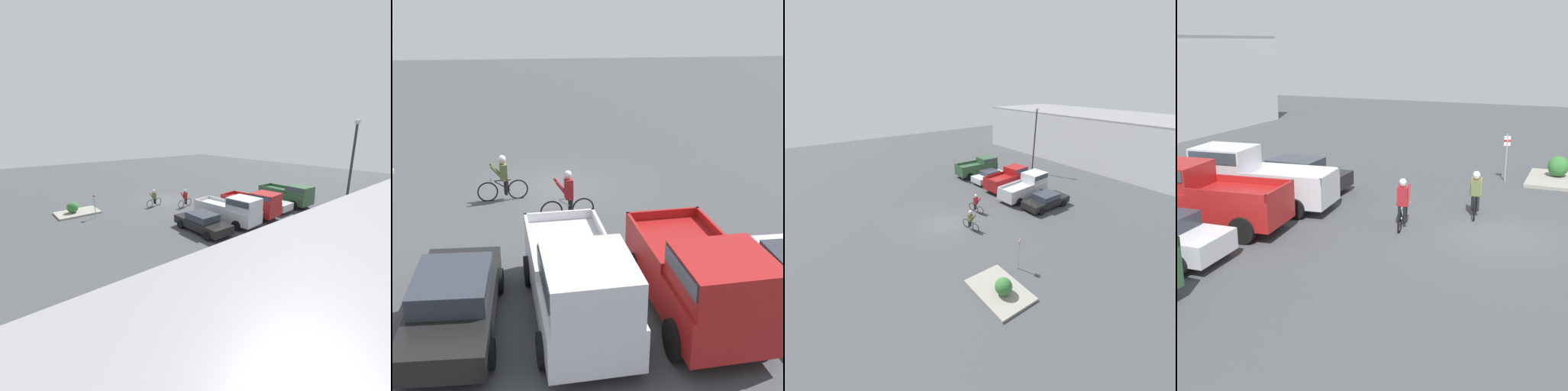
% 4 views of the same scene
% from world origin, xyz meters
% --- Properties ---
extents(ground_plane, '(80.00, 80.00, 0.00)m').
position_xyz_m(ground_plane, '(0.00, 0.00, 0.00)').
color(ground_plane, '#424447').
extents(pickup_truck_1, '(2.67, 5.13, 2.27)m').
position_xyz_m(pickup_truck_1, '(-3.00, 9.56, 1.18)').
color(pickup_truck_1, maroon).
rests_on(pickup_truck_1, ground_plane).
extents(pickup_truck_2, '(2.56, 5.66, 2.34)m').
position_xyz_m(pickup_truck_2, '(-0.21, 9.56, 1.19)').
color(pickup_truck_2, silver).
rests_on(pickup_truck_2, ground_plane).
extents(sedan_1, '(2.03, 4.68, 1.39)m').
position_xyz_m(sedan_1, '(2.64, 9.25, 0.70)').
color(sedan_1, black).
rests_on(sedan_1, ground_plane).
extents(cyclist_0, '(1.85, 0.53, 1.73)m').
position_xyz_m(cyclist_0, '(1.95, 1.25, 0.88)').
color(cyclist_0, black).
rests_on(cyclist_0, ground_plane).
extents(cyclist_1, '(1.83, 0.53, 1.78)m').
position_xyz_m(cyclist_1, '(-0.30, 3.33, 0.88)').
color(cyclist_1, black).
rests_on(cyclist_1, ground_plane).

